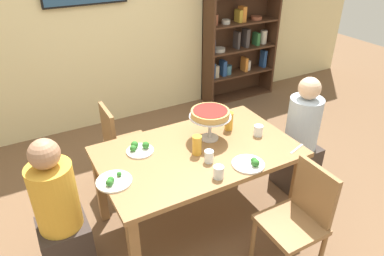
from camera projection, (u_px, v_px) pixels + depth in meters
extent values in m
plane|color=brown|center=(197.00, 219.00, 3.16)|extent=(12.00, 12.00, 0.00)
cube|color=beige|center=(106.00, 11.00, 4.13)|extent=(8.00, 0.12, 2.80)
cube|color=olive|center=(198.00, 152.00, 2.80)|extent=(1.56, 0.95, 0.04)
cube|color=olive|center=(135.00, 256.00, 2.38)|extent=(0.07, 0.07, 0.70)
cube|color=olive|center=(296.00, 190.00, 2.97)|extent=(0.07, 0.07, 0.70)
cube|color=olive|center=(100.00, 187.00, 3.00)|extent=(0.07, 0.07, 0.70)
cube|color=olive|center=(239.00, 143.00, 3.60)|extent=(0.07, 0.07, 0.70)
cube|color=#422819|center=(209.00, 28.00, 4.65)|extent=(0.03, 0.30, 2.20)
cube|color=#422819|center=(273.00, 19.00, 5.09)|extent=(0.03, 0.30, 2.20)
cube|color=#422819|center=(236.00, 21.00, 4.98)|extent=(1.10, 0.02, 2.20)
cube|color=#422819|center=(237.00, 95.00, 5.42)|extent=(1.04, 0.28, 0.02)
cube|color=#422819|center=(239.00, 72.00, 5.23)|extent=(1.04, 0.28, 0.02)
cube|color=#422819|center=(240.00, 48.00, 5.05)|extent=(1.04, 0.28, 0.02)
cube|color=#422819|center=(242.00, 22.00, 4.86)|extent=(1.04, 0.28, 0.02)
cube|color=navy|center=(212.00, 70.00, 4.97)|extent=(0.05, 0.13, 0.22)
cube|color=#B2A88E|center=(215.00, 71.00, 5.01)|extent=(0.06, 0.13, 0.18)
cube|color=navy|center=(223.00, 68.00, 5.05)|extent=(0.06, 0.13, 0.22)
cylinder|color=#3D7084|center=(228.00, 70.00, 5.11)|extent=(0.11, 0.11, 0.13)
cube|color=orange|center=(244.00, 64.00, 5.21)|extent=(0.05, 0.13, 0.20)
cylinder|color=silver|center=(248.00, 65.00, 5.26)|extent=(0.08, 0.08, 0.14)
cube|color=navy|center=(263.00, 59.00, 5.34)|extent=(0.05, 0.11, 0.26)
cube|color=navy|center=(212.00, 46.00, 4.80)|extent=(0.04, 0.11, 0.18)
cylinder|color=beige|center=(219.00, 50.00, 4.88)|extent=(0.17, 0.17, 0.05)
cube|color=#3D3838|center=(237.00, 40.00, 4.95)|extent=(0.04, 0.13, 0.24)
cube|color=#3D3838|center=(246.00, 38.00, 5.01)|extent=(0.06, 0.13, 0.26)
cube|color=#2D6B38|center=(256.00, 39.00, 5.11)|extent=(0.05, 0.13, 0.18)
cylinder|color=beige|center=(264.00, 37.00, 5.16)|extent=(0.10, 0.10, 0.19)
cylinder|color=brown|center=(215.00, 20.00, 4.64)|extent=(0.10, 0.10, 0.14)
cylinder|color=beige|center=(226.00, 22.00, 4.73)|extent=(0.12, 0.12, 0.05)
cube|color=#B7932D|center=(238.00, 16.00, 4.79)|extent=(0.05, 0.13, 0.16)
cube|color=orange|center=(242.00, 14.00, 4.80)|extent=(0.06, 0.13, 0.20)
cylinder|color=brown|center=(256.00, 18.00, 4.95)|extent=(0.16, 0.16, 0.04)
cube|color=#382D28|center=(296.00, 165.00, 3.48)|extent=(0.34, 0.34, 0.45)
cylinder|color=silver|center=(303.00, 123.00, 3.25)|extent=(0.30, 0.30, 0.50)
sphere|color=beige|center=(310.00, 88.00, 3.07)|extent=(0.20, 0.20, 0.20)
cube|color=#382D28|center=(68.00, 246.00, 2.61)|extent=(0.34, 0.34, 0.45)
cylinder|color=gold|center=(55.00, 197.00, 2.37)|extent=(0.30, 0.30, 0.50)
sphere|color=#A87A5B|center=(44.00, 154.00, 2.20)|extent=(0.20, 0.20, 0.20)
cube|color=olive|center=(129.00, 146.00, 3.41)|extent=(0.40, 0.40, 0.04)
cube|color=olive|center=(108.00, 130.00, 3.22)|extent=(0.04, 0.36, 0.42)
cylinder|color=olive|center=(141.00, 151.00, 3.73)|extent=(0.04, 0.04, 0.41)
cylinder|color=olive|center=(154.00, 169.00, 3.47)|extent=(0.04, 0.04, 0.41)
cylinder|color=olive|center=(109.00, 161.00, 3.59)|extent=(0.04, 0.04, 0.41)
cylinder|color=olive|center=(120.00, 180.00, 3.32)|extent=(0.04, 0.04, 0.41)
cube|color=olive|center=(291.00, 225.00, 2.52)|extent=(0.40, 0.40, 0.04)
cube|color=olive|center=(315.00, 192.00, 2.48)|extent=(0.04, 0.36, 0.42)
cylinder|color=olive|center=(253.00, 239.00, 2.69)|extent=(0.04, 0.04, 0.41)
cylinder|color=olive|center=(321.00, 254.00, 2.57)|extent=(0.04, 0.04, 0.41)
cylinder|color=olive|center=(288.00, 223.00, 2.84)|extent=(0.04, 0.04, 0.41)
cylinder|color=silver|center=(210.00, 138.00, 2.94)|extent=(0.15, 0.15, 0.01)
cylinder|color=silver|center=(210.00, 127.00, 2.89)|extent=(0.03, 0.03, 0.19)
cylinder|color=silver|center=(210.00, 116.00, 2.84)|extent=(0.34, 0.34, 0.01)
cylinder|color=tan|center=(210.00, 113.00, 2.83)|extent=(0.31, 0.31, 0.05)
cylinder|color=maroon|center=(210.00, 110.00, 2.81)|extent=(0.28, 0.28, 0.00)
cylinder|color=white|center=(114.00, 181.00, 2.44)|extent=(0.25, 0.25, 0.01)
sphere|color=#2D7028|center=(111.00, 180.00, 2.41)|extent=(0.05, 0.05, 0.05)
sphere|color=#2D7028|center=(119.00, 174.00, 2.47)|extent=(0.04, 0.04, 0.04)
sphere|color=#2D7028|center=(109.00, 183.00, 2.38)|extent=(0.05, 0.05, 0.05)
cylinder|color=white|center=(140.00, 151.00, 2.77)|extent=(0.22, 0.22, 0.01)
sphere|color=#2D7028|center=(133.00, 148.00, 2.74)|extent=(0.05, 0.05, 0.05)
sphere|color=#2D7028|center=(135.00, 145.00, 2.78)|extent=(0.06, 0.06, 0.06)
sphere|color=#2D7028|center=(146.00, 145.00, 2.78)|extent=(0.06, 0.06, 0.06)
cylinder|color=white|center=(248.00, 164.00, 2.62)|extent=(0.24, 0.24, 0.01)
sphere|color=#2D7028|center=(256.00, 163.00, 2.57)|extent=(0.06, 0.06, 0.06)
sphere|color=#2D7028|center=(254.00, 160.00, 2.61)|extent=(0.05, 0.05, 0.05)
cylinder|color=gold|center=(197.00, 145.00, 2.71)|extent=(0.07, 0.07, 0.16)
cylinder|color=gold|center=(229.00, 121.00, 3.03)|extent=(0.07, 0.07, 0.16)
cylinder|color=white|center=(258.00, 131.00, 2.96)|extent=(0.08, 0.08, 0.09)
cylinder|color=white|center=(209.00, 156.00, 2.63)|extent=(0.07, 0.07, 0.10)
cylinder|color=white|center=(219.00, 172.00, 2.47)|extent=(0.07, 0.07, 0.09)
cube|color=silver|center=(297.00, 149.00, 2.80)|extent=(0.18, 0.07, 0.00)
cube|color=silver|center=(221.00, 121.00, 3.19)|extent=(0.17, 0.08, 0.00)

